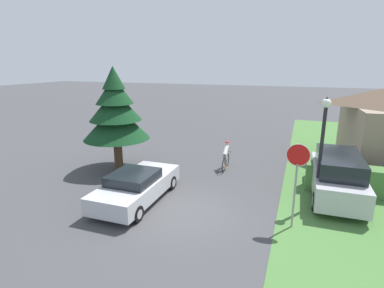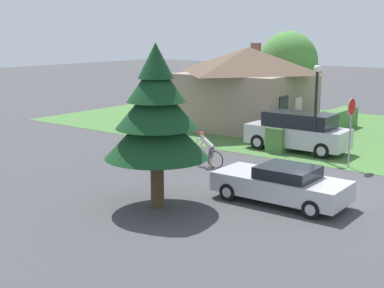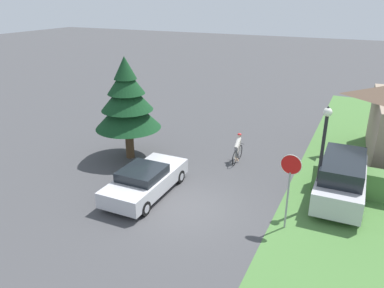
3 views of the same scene
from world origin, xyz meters
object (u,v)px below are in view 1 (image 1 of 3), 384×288
Objects in this scene: cyclist at (226,157)px; stop_sign at (297,169)px; parked_suv_right at (337,176)px; conifer_tall_near at (115,112)px; sedan_left_lane at (137,186)px; street_lamp at (322,138)px.

stop_sign is (3.58, -4.93, 1.41)m from cyclist.
conifer_tall_near reaches higher than parked_suv_right.
sedan_left_lane is at bearing 3.26° from stop_sign.
stop_sign is 0.69× the size of street_lamp.
street_lamp is at bearing -125.93° from cyclist.
sedan_left_lane is 1.52× the size of stop_sign.
stop_sign is at bearing -90.10° from sedan_left_lane.
conifer_tall_near is (-8.96, 3.03, 0.97)m from stop_sign.
sedan_left_lane is 4.86m from conifer_tall_near.
cyclist is 5.67m from street_lamp.
stop_sign is 2.24m from street_lamp.
sedan_left_lane is 5.55m from cyclist.
cyclist is at bearing 146.03° from street_lamp.
stop_sign is 0.55× the size of conifer_tall_near.
sedan_left_lane is at bearing 151.24° from cyclist.
conifer_tall_near reaches higher than street_lamp.
cyclist is 0.40× the size of street_lamp.
conifer_tall_near is (-10.58, -0.19, 2.15)m from parked_suv_right.
street_lamp is (4.38, -2.95, 2.09)m from cyclist.
stop_sign is (6.08, 0.03, 1.48)m from sedan_left_lane.
street_lamp reaches higher than cyclist.
parked_suv_right is at bearing -113.69° from stop_sign.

